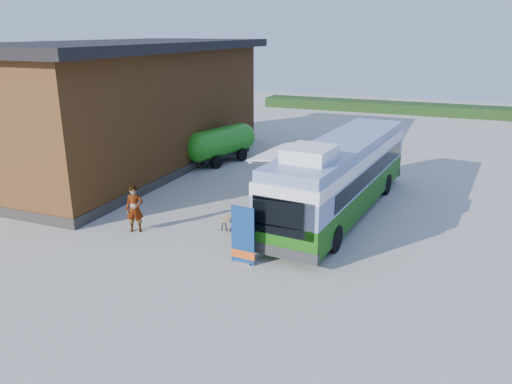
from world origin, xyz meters
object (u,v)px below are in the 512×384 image
at_px(bus, 341,174).
at_px(banner, 243,241).
at_px(slurry_tanker, 221,143).
at_px(picnic_table, 240,216).
at_px(person_b, 333,164).
at_px(person_a, 135,209).

height_order(bus, banner, bus).
bearing_deg(slurry_tanker, banner, -44.48).
bearing_deg(banner, picnic_table, 121.09).
xyz_separation_m(bus, person_b, (-1.64, 5.23, -0.97)).
distance_m(banner, slurry_tanker, 14.64).
bearing_deg(picnic_table, person_a, -157.01).
relative_size(person_a, person_b, 1.10).
bearing_deg(person_b, slurry_tanker, -89.07).
distance_m(bus, person_a, 9.27).
height_order(picnic_table, slurry_tanker, slurry_tanker).
bearing_deg(bus, slurry_tanker, 151.35).
bearing_deg(banner, bus, 78.52).
xyz_separation_m(picnic_table, person_a, (-3.96, -1.96, 0.43)).
bearing_deg(slurry_tanker, bus, -17.82).
distance_m(bus, banner, 6.94).
bearing_deg(banner, person_a, 174.11).
height_order(person_a, person_b, person_a).
xyz_separation_m(person_b, slurry_tanker, (-7.50, 0.99, 0.40)).
distance_m(banner, picnic_table, 3.40).
xyz_separation_m(person_a, person_b, (5.79, 10.70, -0.09)).
height_order(banner, person_b, banner).
distance_m(picnic_table, slurry_tanker, 11.29).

